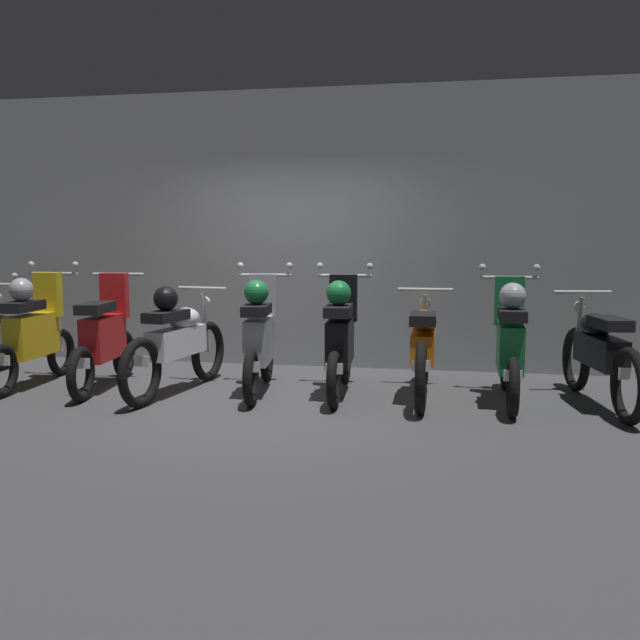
# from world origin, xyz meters

# --- Properties ---
(ground_plane) EXTENTS (80.00, 80.00, 0.00)m
(ground_plane) POSITION_xyz_m (0.00, 0.00, 0.00)
(ground_plane) COLOR #424244
(back_wall) EXTENTS (16.00, 0.30, 3.29)m
(back_wall) POSITION_xyz_m (0.00, 1.99, 1.64)
(back_wall) COLOR gray
(back_wall) RESTS_ON ground
(motorbike_slot_1) EXTENTS (0.59, 1.68, 1.29)m
(motorbike_slot_1) POSITION_xyz_m (-2.42, 0.20, 0.57)
(motorbike_slot_1) COLOR black
(motorbike_slot_1) RESTS_ON ground
(motorbike_slot_2) EXTENTS (0.56, 1.68, 1.18)m
(motorbike_slot_2) POSITION_xyz_m (-1.62, 0.20, 0.52)
(motorbike_slot_2) COLOR black
(motorbike_slot_2) RESTS_ON ground
(motorbike_slot_3) EXTENTS (0.56, 1.94, 1.08)m
(motorbike_slot_3) POSITION_xyz_m (-0.81, 0.14, 0.53)
(motorbike_slot_3) COLOR black
(motorbike_slot_3) RESTS_ON ground
(motorbike_slot_4) EXTENTS (0.59, 1.68, 1.29)m
(motorbike_slot_4) POSITION_xyz_m (-0.00, 0.31, 0.57)
(motorbike_slot_4) COLOR black
(motorbike_slot_4) RESTS_ON ground
(motorbike_slot_5) EXTENTS (0.59, 1.68, 1.29)m
(motorbike_slot_5) POSITION_xyz_m (0.81, 0.37, 0.57)
(motorbike_slot_5) COLOR black
(motorbike_slot_5) RESTS_ON ground
(motorbike_slot_6) EXTENTS (0.56, 1.95, 1.03)m
(motorbike_slot_6) POSITION_xyz_m (1.61, 0.40, 0.49)
(motorbike_slot_6) COLOR black
(motorbike_slot_6) RESTS_ON ground
(motorbike_slot_7) EXTENTS (0.59, 1.68, 1.29)m
(motorbike_slot_7) POSITION_xyz_m (2.42, 0.33, 0.57)
(motorbike_slot_7) COLOR black
(motorbike_slot_7) RESTS_ON ground
(motorbike_slot_8) EXTENTS (0.57, 1.94, 1.03)m
(motorbike_slot_8) POSITION_xyz_m (3.23, 0.35, 0.49)
(motorbike_slot_8) COLOR black
(motorbike_slot_8) RESTS_ON ground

